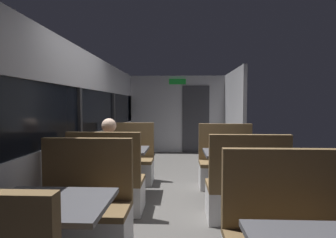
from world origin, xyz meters
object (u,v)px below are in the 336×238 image
dining_table_rear_aisle (235,159)px  bench_rear_aisle_facing_end (246,195)px  dining_table_mid_window (119,155)px  bench_mid_window_facing_end (108,188)px  bench_near_window_facing_entry (83,217)px  bench_mid_window_facing_entry (128,165)px  seated_passenger (109,171)px  bench_rear_aisle_facing_entry (226,168)px  coffee_cup_primary (119,145)px  dining_table_near_window (48,215)px  coffee_cup_secondary (240,148)px

dining_table_rear_aisle → bench_rear_aisle_facing_end: (0.00, -0.70, -0.31)m
dining_table_mid_window → bench_mid_window_facing_end: size_ratio=0.82×
bench_near_window_facing_entry → dining_table_rear_aisle: 2.32m
bench_mid_window_facing_entry → bench_rear_aisle_facing_end: same height
dining_table_rear_aisle → seated_passenger: 1.84m
bench_near_window_facing_entry → bench_rear_aisle_facing_entry: 2.79m
bench_rear_aisle_facing_entry → seated_passenger: seated_passenger is taller
dining_table_rear_aisle → bench_rear_aisle_facing_entry: bench_rear_aisle_facing_entry is taller
bench_mid_window_facing_entry → bench_rear_aisle_facing_entry: same height
bench_rear_aisle_facing_end → bench_mid_window_facing_end: bearing=173.6°
dining_table_mid_window → dining_table_rear_aisle: (1.79, -0.20, 0.00)m
bench_mid_window_facing_entry → coffee_cup_primary: 0.78m
coffee_cup_primary → dining_table_mid_window: bearing=-77.3°
bench_near_window_facing_entry → seated_passenger: (0.00, 1.01, 0.21)m
dining_table_mid_window → dining_table_rear_aisle: bearing=-6.4°
bench_rear_aisle_facing_end → coffee_cup_primary: 2.10m
seated_passenger → dining_table_mid_window: bearing=90.0°
dining_table_near_window → bench_near_window_facing_entry: 0.77m
bench_rear_aisle_facing_end → dining_table_near_window: bearing=-141.2°
bench_mid_window_facing_end → dining_table_rear_aisle: bearing=15.6°
bench_mid_window_facing_end → bench_rear_aisle_facing_entry: 2.15m
bench_mid_window_facing_entry → dining_table_rear_aisle: bench_mid_window_facing_entry is taller
bench_mid_window_facing_end → seated_passenger: (0.00, 0.07, 0.21)m
dining_table_near_window → bench_rear_aisle_facing_end: (1.79, 1.44, -0.31)m
bench_rear_aisle_facing_entry → bench_rear_aisle_facing_end: bearing=-90.0°
seated_passenger → coffee_cup_primary: (-0.01, 0.69, 0.25)m
bench_near_window_facing_entry → dining_table_mid_window: 1.67m
coffee_cup_secondary → dining_table_mid_window: bearing=177.6°
bench_near_window_facing_entry → bench_rear_aisle_facing_end: size_ratio=1.00×
bench_rear_aisle_facing_end → coffee_cup_secondary: 0.94m
bench_rear_aisle_facing_end → coffee_cup_secondary: size_ratio=12.22×
bench_near_window_facing_entry → bench_rear_aisle_facing_end: 1.94m
dining_table_mid_window → seated_passenger: (0.00, -0.63, -0.10)m
bench_near_window_facing_entry → coffee_cup_primary: (-0.01, 1.71, 0.46)m
bench_mid_window_facing_end → coffee_cup_secondary: 2.05m
dining_table_near_window → coffee_cup_primary: (-0.01, 2.41, 0.15)m
dining_table_near_window → bench_mid_window_facing_end: size_ratio=0.82×
dining_table_near_window → bench_near_window_facing_entry: bearing=90.0°
bench_mid_window_facing_end → coffee_cup_secondary: (1.90, 0.62, 0.46)m
dining_table_near_window → dining_table_rear_aisle: bearing=50.1°
bench_near_window_facing_entry → seated_passenger: size_ratio=0.87×
bench_mid_window_facing_entry → bench_rear_aisle_facing_entry: 1.80m
dining_table_near_window → bench_near_window_facing_entry: size_ratio=0.82×
dining_table_rear_aisle → seated_passenger: seated_passenger is taller
dining_table_rear_aisle → coffee_cup_primary: bearing=171.6°
dining_table_mid_window → seated_passenger: seated_passenger is taller
dining_table_mid_window → bench_rear_aisle_facing_entry: bench_rear_aisle_facing_entry is taller
bench_near_window_facing_entry → bench_mid_window_facing_end: (0.00, 0.94, 0.00)m
dining_table_mid_window → dining_table_rear_aisle: size_ratio=1.00×
bench_mid_window_facing_entry → bench_rear_aisle_facing_entry: size_ratio=1.00×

